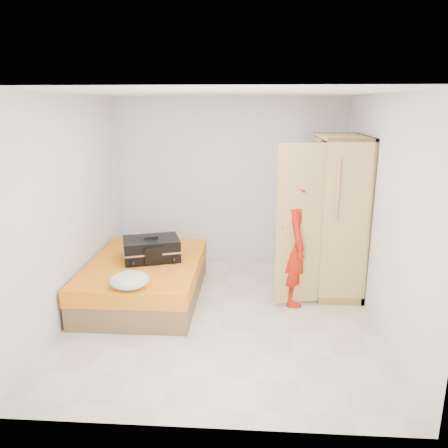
# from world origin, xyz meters

# --- Properties ---
(room) EXTENTS (4.00, 4.02, 2.60)m
(room) POSITION_xyz_m (0.00, 0.00, 1.30)
(room) COLOR beige
(room) RESTS_ON ground
(bed) EXTENTS (1.42, 2.02, 0.50)m
(bed) POSITION_xyz_m (-1.05, 0.40, 0.25)
(bed) COLOR brown
(bed) RESTS_ON ground
(wardrobe) EXTENTS (1.16, 1.32, 2.10)m
(wardrobe) POSITION_xyz_m (1.45, 0.85, 1.00)
(wardrobe) COLOR tan
(wardrobe) RESTS_ON ground
(person) EXTENTS (0.41, 0.60, 1.60)m
(person) POSITION_xyz_m (0.90, 0.37, 0.80)
(person) COLOR red
(person) RESTS_ON ground
(suitcase) EXTENTS (0.86, 0.73, 0.31)m
(suitcase) POSITION_xyz_m (-0.97, 0.49, 0.64)
(suitcase) COLOR black
(suitcase) RESTS_ON bed
(round_cushion) EXTENTS (0.44, 0.44, 0.17)m
(round_cushion) POSITION_xyz_m (-1.01, -0.44, 0.58)
(round_cushion) COLOR white
(round_cushion) RESTS_ON bed
(pillow) EXTENTS (0.53, 0.34, 0.09)m
(pillow) POSITION_xyz_m (-1.22, 1.25, 0.55)
(pillow) COLOR white
(pillow) RESTS_ON bed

